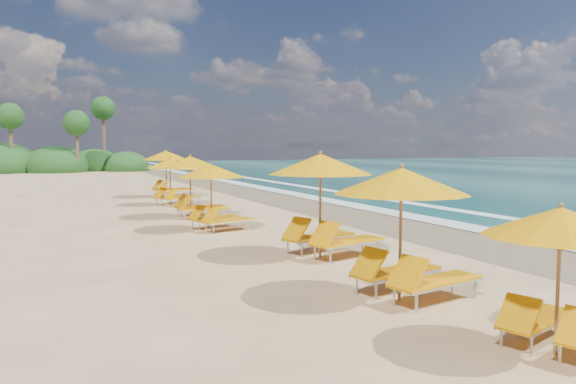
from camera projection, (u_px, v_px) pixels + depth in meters
The scene contains 11 objects.
ground at pixel (288, 228), 18.43m from camera, with size 160.00×160.00×0.00m, color #DAB180.
wet_sand at pixel (388, 221), 20.06m from camera, with size 4.00×160.00×0.01m, color #8B7853.
surf_foam at pixel (447, 216), 21.17m from camera, with size 4.00×160.00×0.01m.
station_0 at pixel (563, 268), 7.26m from camera, with size 2.54×2.48×2.01m.
station_1 at pixel (408, 223), 9.82m from camera, with size 2.92×2.80×2.43m.
station_2 at pixel (326, 197), 13.60m from camera, with size 3.26×3.16×2.62m.
station_3 at pixel (216, 192), 17.82m from camera, with size 2.75×2.66×2.21m.
station_4 at pixel (195, 182), 20.99m from camera, with size 2.64×2.45×2.41m.
station_5 at pixel (173, 178), 25.36m from camera, with size 2.87×2.84×2.20m.
station_6 at pixel (170, 170), 29.28m from camera, with size 2.97×2.81×2.54m.
treeline at pixel (13, 163), 55.64m from camera, with size 25.80×8.80×9.74m.
Camera 1 is at (-7.49, -16.66, 2.74)m, focal length 34.44 mm.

